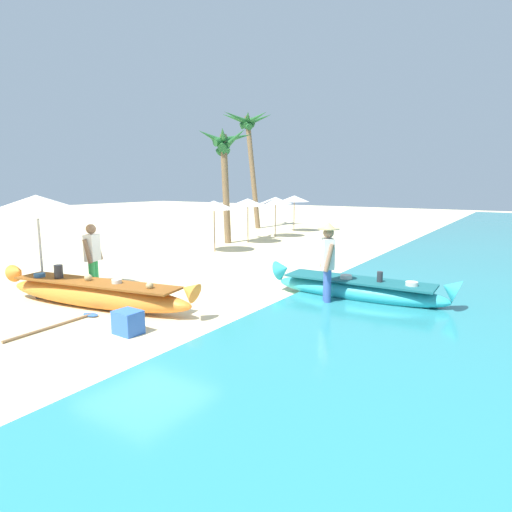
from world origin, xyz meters
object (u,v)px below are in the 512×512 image
boat_orange_foreground (96,293)px  person_tourist_customer (93,256)px  boat_cyan_midground (358,289)px  paddle (65,323)px  cooler_box (128,322)px  palm_tree_tall_inland (225,150)px  palm_tree_leaning_seaward (248,132)px  person_vendor_hatted (328,258)px  patio_umbrella_large (37,205)px

boat_orange_foreground → person_tourist_customer: person_tourist_customer is taller
boat_cyan_midground → paddle: size_ratio=2.28×
cooler_box → person_tourist_customer: bearing=155.7°
boat_cyan_midground → person_tourist_customer: person_tourist_customer is taller
boat_cyan_midground → palm_tree_tall_inland: (-8.10, 5.95, 3.65)m
person_tourist_customer → palm_tree_leaning_seaward: palm_tree_leaning_seaward is taller
person_vendor_hatted → paddle: bearing=-133.4°
palm_tree_tall_inland → paddle: bearing=-68.0°
cooler_box → boat_cyan_midground: bearing=59.4°
boat_orange_foreground → person_vendor_hatted: (3.93, 2.72, 0.71)m
person_vendor_hatted → patio_umbrella_large: (-5.62, -2.84, 1.06)m
paddle → palm_tree_tall_inland: bearing=112.0°
person_vendor_hatted → palm_tree_leaning_seaward: (-10.51, 12.53, 4.40)m
patio_umbrella_large → boat_orange_foreground: bearing=4.2°
boat_cyan_midground → person_tourist_customer: bearing=-151.5°
palm_tree_leaning_seaward → paddle: bearing=-66.7°
boat_cyan_midground → patio_umbrella_large: patio_umbrella_large is taller
boat_cyan_midground → palm_tree_leaning_seaward: 16.92m
paddle → patio_umbrella_large: bearing=157.8°
patio_umbrella_large → palm_tree_tall_inland: size_ratio=0.49×
boat_cyan_midground → cooler_box: 4.82m
boat_orange_foreground → person_vendor_hatted: size_ratio=2.76×
person_vendor_hatted → patio_umbrella_large: 6.39m
person_tourist_customer → cooler_box: size_ratio=3.72×
person_tourist_customer → palm_tree_tall_inland: size_ratio=0.34×
boat_cyan_midground → paddle: (-3.93, -4.39, -0.25)m
boat_cyan_midground → patio_umbrella_large: 7.22m
boat_cyan_midground → patio_umbrella_large: size_ratio=1.72×
boat_cyan_midground → palm_tree_tall_inland: 10.69m
boat_orange_foreground → palm_tree_leaning_seaward: palm_tree_leaning_seaward is taller
person_tourist_customer → patio_umbrella_large: patio_umbrella_large is taller
patio_umbrella_large → palm_tree_tall_inland: 9.87m
person_vendor_hatted → person_tourist_customer: person_vendor_hatted is taller
paddle → boat_cyan_midground: bearing=48.2°
person_vendor_hatted → palm_tree_tall_inland: bearing=139.2°
patio_umbrella_large → cooler_box: patio_umbrella_large is taller
cooler_box → paddle: size_ratio=0.25×
boat_orange_foreground → person_vendor_hatted: person_vendor_hatted is taller
palm_tree_tall_inland → patio_umbrella_large: bearing=-77.8°
palm_tree_leaning_seaward → cooler_box: palm_tree_leaning_seaward is taller
boat_cyan_midground → patio_umbrella_large: bearing=-149.8°
boat_orange_foreground → person_tourist_customer: size_ratio=2.95×
palm_tree_leaning_seaward → cooler_box: bearing=-62.3°
person_vendor_hatted → palm_tree_tall_inland: 10.55m
palm_tree_tall_inland → boat_cyan_midground: bearing=-36.3°
palm_tree_leaning_seaward → cooler_box: 18.74m
patio_umbrella_large → cooler_box: size_ratio=5.40×
patio_umbrella_large → paddle: (2.12, -0.87, -2.04)m
boat_orange_foreground → boat_cyan_midground: size_ratio=1.18×
boat_orange_foreground → cooler_box: bearing=-21.0°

